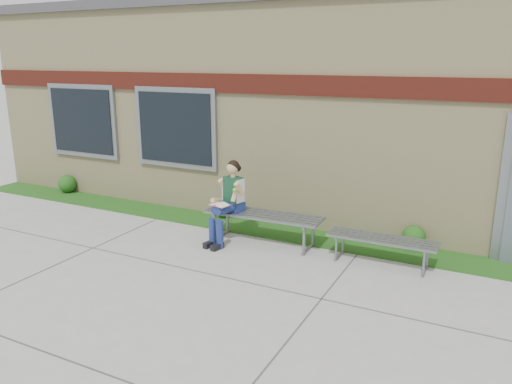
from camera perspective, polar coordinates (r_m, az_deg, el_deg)
The scene contains 9 objects.
ground at distance 6.70m, azimuth -2.26°, elevation -12.11°, with size 80.00×80.00×0.00m, color #9E9E99.
grass_strip at distance 8.87m, azimuth 5.93°, elevation -5.10°, with size 16.00×0.80×0.02m, color #1A4312.
school_building at distance 11.60m, azimuth 12.32°, elevation 10.06°, with size 16.20×6.22×4.20m.
bench_left at distance 8.43m, azimuth 0.85°, elevation -3.27°, with size 2.03×0.64×0.52m.
bench_right at distance 7.84m, azimuth 14.17°, elevation -5.78°, with size 1.64×0.46×0.42m.
girl at distance 8.40m, azimuth -3.19°, elevation -0.84°, with size 0.49×0.84×1.40m.
shrub_west at distance 12.38m, azimuth -20.76°, elevation 0.89°, with size 0.41×0.41×0.41m, color #1A4312.
shrub_mid at distance 9.80m, azimuth -3.76°, elevation -2.14°, with size 0.28×0.28×0.28m, color #1A4312.
shrub_east at distance 8.62m, azimuth 17.58°, elevation -4.92°, with size 0.39×0.39×0.39m, color #1A4312.
Camera 1 is at (2.91, -5.19, 3.07)m, focal length 35.00 mm.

